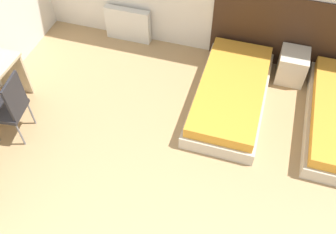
# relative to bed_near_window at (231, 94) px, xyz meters

# --- Properties ---
(headboard_panel) EXTENTS (2.49, 0.03, 1.12)m
(headboard_panel) POSITION_rel_bed_near_window_xyz_m (0.73, 0.99, 0.40)
(headboard_panel) COLOR #382316
(headboard_panel) RESTS_ON ground_plane
(bed_near_window) EXTENTS (0.92, 1.91, 0.34)m
(bed_near_window) POSITION_rel_bed_near_window_xyz_m (0.00, 0.00, 0.00)
(bed_near_window) COLOR beige
(bed_near_window) RESTS_ON ground_plane
(nightstand) EXTENTS (0.39, 0.43, 0.44)m
(nightstand) POSITION_rel_bed_near_window_xyz_m (0.73, 0.74, 0.06)
(nightstand) COLOR beige
(nightstand) RESTS_ON ground_plane
(radiator) EXTENTS (0.72, 0.12, 0.55)m
(radiator) POSITION_rel_bed_near_window_xyz_m (-1.82, 0.91, 0.11)
(radiator) COLOR silver
(radiator) RESTS_ON ground_plane
(chair_near_laptop) EXTENTS (0.45, 0.45, 0.94)m
(chair_near_laptop) POSITION_rel_bed_near_window_xyz_m (-2.44, -1.30, 0.35)
(chair_near_laptop) COLOR #232328
(chair_near_laptop) RESTS_ON ground_plane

